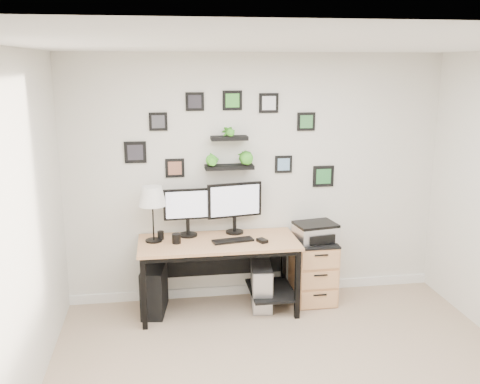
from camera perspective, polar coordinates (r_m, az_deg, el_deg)
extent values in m
plane|color=white|center=(3.60, 7.87, 15.27)|extent=(4.00, 4.00, 0.00)
plane|color=silver|center=(5.67, 1.74, 1.45)|extent=(4.00, 0.00, 4.00)
plane|color=silver|center=(3.78, -23.55, -5.89)|extent=(0.00, 4.00, 4.00)
cube|color=white|center=(6.04, 1.68, -10.26)|extent=(4.00, 0.03, 0.10)
cube|color=tan|center=(5.40, -2.31, -5.39)|extent=(1.60, 0.70, 0.03)
cube|color=black|center=(5.41, -2.31, -5.79)|extent=(1.54, 0.64, 0.05)
cube|color=black|center=(5.80, -2.66, -6.92)|extent=(1.44, 0.02, 0.41)
cube|color=black|center=(5.69, 3.35, -10.41)|extent=(0.45, 0.63, 0.03)
cube|color=black|center=(5.23, -10.22, -10.65)|extent=(0.05, 0.05, 0.72)
cube|color=black|center=(5.79, -10.09, -8.24)|extent=(0.05, 0.05, 0.72)
cube|color=black|center=(5.39, 6.16, -9.77)|extent=(0.05, 0.05, 0.72)
cube|color=black|center=(5.93, 4.68, -7.52)|extent=(0.05, 0.05, 0.72)
cylinder|color=black|center=(5.57, -5.56, -4.57)|extent=(0.20, 0.20, 0.02)
cylinder|color=black|center=(5.54, -5.58, -3.73)|extent=(0.04, 0.04, 0.17)
cube|color=black|center=(5.47, -5.63, -1.30)|extent=(0.49, 0.05, 0.32)
cube|color=silver|center=(5.45, -5.61, -1.36)|extent=(0.44, 0.03, 0.27)
cylinder|color=black|center=(5.64, -0.58, -4.28)|extent=(0.22, 0.22, 0.02)
cylinder|color=black|center=(5.61, -0.59, -3.48)|extent=(0.04, 0.04, 0.17)
cube|color=black|center=(5.54, -0.58, -0.88)|extent=(0.58, 0.13, 0.36)
cube|color=silver|center=(5.52, -0.51, -0.93)|extent=(0.51, 0.10, 0.31)
cube|color=black|center=(5.37, -0.76, -5.20)|extent=(0.43, 0.20, 0.02)
cube|color=black|center=(5.35, 2.39, -5.20)|extent=(0.11, 0.13, 0.03)
cylinder|color=black|center=(5.45, -9.17, -5.12)|extent=(0.17, 0.17, 0.02)
cylinder|color=black|center=(5.37, -9.27, -2.52)|extent=(0.01, 0.01, 0.51)
cone|color=white|center=(5.32, -9.35, -0.43)|extent=(0.28, 0.28, 0.19)
cylinder|color=black|center=(5.34, -6.80, -4.95)|extent=(0.09, 0.09, 0.10)
cylinder|color=black|center=(5.49, -8.46, -4.58)|extent=(0.07, 0.07, 0.08)
cube|color=black|center=(5.61, -9.13, -10.20)|extent=(0.28, 0.52, 0.49)
cube|color=gray|center=(5.66, 2.29, -9.98)|extent=(0.26, 0.48, 0.46)
cube|color=silver|center=(5.45, 2.47, -10.93)|extent=(0.18, 0.03, 0.42)
cube|color=tan|center=(5.83, 7.79, -8.35)|extent=(0.42, 0.50, 0.65)
cube|color=black|center=(5.71, 7.90, -5.23)|extent=(0.43, 0.51, 0.02)
cube|color=tan|center=(5.69, 8.47, -11.32)|extent=(0.39, 0.02, 0.18)
cylinder|color=black|center=(5.65, 8.53, -10.82)|extent=(0.14, 0.02, 0.02)
cube|color=tan|center=(5.60, 8.54, -9.31)|extent=(0.39, 0.02, 0.18)
cylinder|color=black|center=(5.57, 8.61, -8.79)|extent=(0.14, 0.02, 0.02)
cube|color=tan|center=(5.52, 8.62, -7.23)|extent=(0.39, 0.02, 0.18)
cylinder|color=black|center=(5.49, 8.69, -6.69)|extent=(0.14, 0.02, 0.02)
cube|color=silver|center=(5.69, 8.04, -4.34)|extent=(0.46, 0.39, 0.16)
cube|color=black|center=(5.66, 8.07, -3.43)|extent=(0.46, 0.39, 0.03)
cube|color=black|center=(5.55, 8.80, -5.07)|extent=(0.28, 0.07, 0.09)
cube|color=black|center=(5.50, -1.15, 2.69)|extent=(0.50, 0.18, 0.04)
cube|color=black|center=(5.45, -1.15, 5.77)|extent=(0.38, 0.15, 0.04)
imported|color=green|center=(5.46, -2.93, 4.23)|extent=(0.15, 0.12, 0.27)
imported|color=green|center=(5.50, 0.60, 4.32)|extent=(0.15, 0.15, 0.27)
imported|color=green|center=(5.43, -1.16, 7.31)|extent=(0.13, 0.09, 0.25)
cube|color=black|center=(5.69, 4.66, 2.97)|extent=(0.18, 0.02, 0.18)
cube|color=#6E99C1|center=(5.67, 4.69, 2.95)|extent=(0.13, 0.00, 0.13)
cube|color=black|center=(5.54, -6.96, 2.55)|extent=(0.19, 0.02, 0.19)
cube|color=#915843|center=(5.53, -6.96, 2.53)|extent=(0.14, 0.00, 0.14)
cube|color=black|center=(5.46, -4.85, 9.58)|extent=(0.19, 0.02, 0.19)
cube|color=#242229|center=(5.45, -4.84, 9.58)|extent=(0.13, 0.00, 0.13)
cube|color=black|center=(5.47, -8.72, 7.43)|extent=(0.18, 0.02, 0.18)
cube|color=#3D3D43|center=(5.46, -8.72, 7.42)|extent=(0.13, 0.00, 0.13)
cube|color=black|center=(5.83, 8.88, 1.67)|extent=(0.23, 0.02, 0.23)
cube|color=#2C7B3B|center=(5.82, 8.91, 1.65)|extent=(0.16, 0.00, 0.16)
cube|color=black|center=(5.50, -0.82, 9.74)|extent=(0.20, 0.02, 0.20)
cube|color=green|center=(5.49, -0.81, 9.73)|extent=(0.14, 0.00, 0.14)
cube|color=black|center=(5.57, 3.09, 9.46)|extent=(0.20, 0.02, 0.20)
cube|color=silver|center=(5.56, 3.11, 9.45)|extent=(0.14, 0.00, 0.14)
cube|color=black|center=(5.68, 7.07, 7.46)|extent=(0.19, 0.02, 0.19)
cube|color=#37793E|center=(5.67, 7.10, 7.45)|extent=(0.13, 0.00, 0.13)
cube|color=black|center=(5.51, -11.10, 4.18)|extent=(0.22, 0.02, 0.22)
cube|color=#2B2931|center=(5.50, -11.11, 4.16)|extent=(0.15, 0.00, 0.15)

